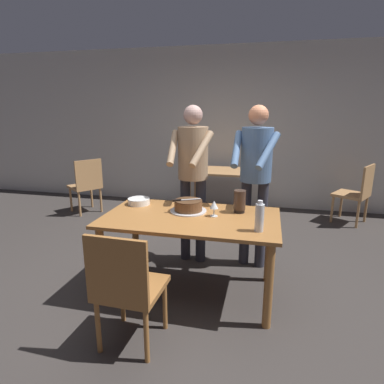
{
  "coord_description": "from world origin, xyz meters",
  "views": [
    {
      "loc": [
        0.64,
        -2.68,
        1.68
      ],
      "look_at": [
        -0.05,
        0.28,
        0.9
      ],
      "focal_mm": 30.35,
      "sensor_mm": 36.0,
      "label": 1
    }
  ],
  "objects_px": {
    "cake_knife": "(181,200)",
    "water_bottle": "(259,217)",
    "plate_stack": "(139,201)",
    "hurricane_lamp": "(240,201)",
    "wine_glass_near": "(214,205)",
    "person_cutting_cake": "(193,167)",
    "main_dining_table": "(191,228)",
    "person_standing_beside": "(256,169)",
    "background_chair_1": "(357,192)",
    "background_table": "(219,180)",
    "cake_on_platter": "(188,206)",
    "chair_near_side": "(127,286)",
    "background_chair_0": "(86,184)"
  },
  "relations": [
    {
      "from": "cake_knife",
      "to": "water_bottle",
      "type": "relative_size",
      "value": 0.99
    },
    {
      "from": "plate_stack",
      "to": "hurricane_lamp",
      "type": "distance_m",
      "value": 1.01
    },
    {
      "from": "wine_glass_near",
      "to": "person_cutting_cake",
      "type": "height_order",
      "value": "person_cutting_cake"
    },
    {
      "from": "wine_glass_near",
      "to": "person_cutting_cake",
      "type": "distance_m",
      "value": 0.73
    },
    {
      "from": "main_dining_table",
      "to": "person_standing_beside",
      "type": "bearing_deg",
      "value": 52.48
    },
    {
      "from": "background_chair_1",
      "to": "person_standing_beside",
      "type": "bearing_deg",
      "value": -129.82
    },
    {
      "from": "cake_knife",
      "to": "background_table",
      "type": "bearing_deg",
      "value": 89.61
    },
    {
      "from": "plate_stack",
      "to": "cake_on_platter",
      "type": "bearing_deg",
      "value": -12.25
    },
    {
      "from": "chair_near_side",
      "to": "background_chair_0",
      "type": "relative_size",
      "value": 1.0
    },
    {
      "from": "background_chair_0",
      "to": "plate_stack",
      "type": "bearing_deg",
      "value": -46.35
    },
    {
      "from": "background_table",
      "to": "background_chair_0",
      "type": "height_order",
      "value": "background_chair_0"
    },
    {
      "from": "water_bottle",
      "to": "hurricane_lamp",
      "type": "xyz_separation_m",
      "value": [
        -0.19,
        0.44,
        -0.01
      ]
    },
    {
      "from": "cake_on_platter",
      "to": "hurricane_lamp",
      "type": "xyz_separation_m",
      "value": [
        0.47,
        0.08,
        0.06
      ]
    },
    {
      "from": "main_dining_table",
      "to": "plate_stack",
      "type": "height_order",
      "value": "plate_stack"
    },
    {
      "from": "background_chair_1",
      "to": "chair_near_side",
      "type": "bearing_deg",
      "value": -124.55
    },
    {
      "from": "plate_stack",
      "to": "wine_glass_near",
      "type": "relative_size",
      "value": 1.53
    },
    {
      "from": "background_chair_0",
      "to": "main_dining_table",
      "type": "bearing_deg",
      "value": -41.3
    },
    {
      "from": "main_dining_table",
      "to": "background_table",
      "type": "xyz_separation_m",
      "value": [
        -0.1,
        2.34,
        -0.06
      ]
    },
    {
      "from": "water_bottle",
      "to": "background_chair_1",
      "type": "xyz_separation_m",
      "value": [
        1.35,
        2.63,
        -0.37
      ]
    },
    {
      "from": "background_chair_1",
      "to": "main_dining_table",
      "type": "bearing_deg",
      "value": -129.18
    },
    {
      "from": "hurricane_lamp",
      "to": "background_table",
      "type": "height_order",
      "value": "hurricane_lamp"
    },
    {
      "from": "water_bottle",
      "to": "background_table",
      "type": "height_order",
      "value": "water_bottle"
    },
    {
      "from": "chair_near_side",
      "to": "background_chair_0",
      "type": "bearing_deg",
      "value": 125.23
    },
    {
      "from": "cake_knife",
      "to": "chair_near_side",
      "type": "relative_size",
      "value": 0.28
    },
    {
      "from": "wine_glass_near",
      "to": "chair_near_side",
      "type": "height_order",
      "value": "chair_near_side"
    },
    {
      "from": "main_dining_table",
      "to": "hurricane_lamp",
      "type": "relative_size",
      "value": 7.41
    },
    {
      "from": "plate_stack",
      "to": "person_standing_beside",
      "type": "bearing_deg",
      "value": 21.34
    },
    {
      "from": "plate_stack",
      "to": "background_chair_0",
      "type": "distance_m",
      "value": 2.37
    },
    {
      "from": "main_dining_table",
      "to": "background_table",
      "type": "distance_m",
      "value": 2.34
    },
    {
      "from": "hurricane_lamp",
      "to": "person_cutting_cake",
      "type": "bearing_deg",
      "value": 140.81
    },
    {
      "from": "cake_knife",
      "to": "hurricane_lamp",
      "type": "bearing_deg",
      "value": 12.12
    },
    {
      "from": "hurricane_lamp",
      "to": "person_standing_beside",
      "type": "distance_m",
      "value": 0.54
    },
    {
      "from": "hurricane_lamp",
      "to": "person_cutting_cake",
      "type": "distance_m",
      "value": 0.74
    },
    {
      "from": "cake_on_platter",
      "to": "cake_knife",
      "type": "distance_m",
      "value": 0.1
    },
    {
      "from": "plate_stack",
      "to": "background_table",
      "type": "distance_m",
      "value": 2.16
    },
    {
      "from": "person_standing_beside",
      "to": "chair_near_side",
      "type": "distance_m",
      "value": 1.8
    },
    {
      "from": "hurricane_lamp",
      "to": "background_table",
      "type": "distance_m",
      "value": 2.21
    },
    {
      "from": "hurricane_lamp",
      "to": "person_cutting_cake",
      "type": "height_order",
      "value": "person_cutting_cake"
    },
    {
      "from": "plate_stack",
      "to": "background_chair_1",
      "type": "bearing_deg",
      "value": 40.15
    },
    {
      "from": "main_dining_table",
      "to": "person_standing_beside",
      "type": "height_order",
      "value": "person_standing_beside"
    },
    {
      "from": "hurricane_lamp",
      "to": "background_table",
      "type": "relative_size",
      "value": 0.21
    },
    {
      "from": "main_dining_table",
      "to": "chair_near_side",
      "type": "distance_m",
      "value": 0.87
    },
    {
      "from": "hurricane_lamp",
      "to": "person_standing_beside",
      "type": "xyz_separation_m",
      "value": [
        0.11,
        0.48,
        0.22
      ]
    },
    {
      "from": "wine_glass_near",
      "to": "person_cutting_cake",
      "type": "xyz_separation_m",
      "value": [
        -0.34,
        0.61,
        0.22
      ]
    },
    {
      "from": "person_cutting_cake",
      "to": "water_bottle",
      "type": "bearing_deg",
      "value": -50.19
    },
    {
      "from": "cake_knife",
      "to": "water_bottle",
      "type": "distance_m",
      "value": 0.79
    },
    {
      "from": "chair_near_side",
      "to": "person_cutting_cake",
      "type": "bearing_deg",
      "value": 85.03
    },
    {
      "from": "cake_knife",
      "to": "plate_stack",
      "type": "bearing_deg",
      "value": 162.41
    },
    {
      "from": "wine_glass_near",
      "to": "cake_on_platter",
      "type": "bearing_deg",
      "value": 162.24
    },
    {
      "from": "background_table",
      "to": "water_bottle",
      "type": "bearing_deg",
      "value": -74.62
    }
  ]
}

